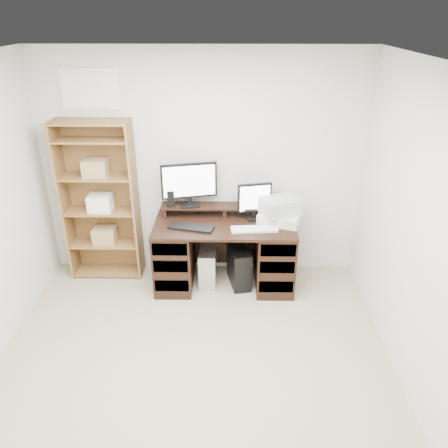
{
  "coord_description": "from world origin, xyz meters",
  "views": [
    {
      "loc": [
        0.32,
        -2.52,
        2.81
      ],
      "look_at": [
        0.25,
        1.43,
        0.85
      ],
      "focal_mm": 35.0,
      "sensor_mm": 36.0,
      "label": 1
    }
  ],
  "objects_px": {
    "tower_silver": "(208,265)",
    "bookshelf": "(101,200)",
    "printer": "(279,218)",
    "desk": "(224,253)",
    "monitor_small": "(255,200)",
    "tower_black": "(239,265)",
    "monitor_wide": "(189,182)"
  },
  "relations": [
    {
      "from": "monitor_small",
      "to": "printer",
      "type": "xyz_separation_m",
      "value": [
        0.27,
        -0.09,
        -0.16
      ]
    },
    {
      "from": "monitor_wide",
      "to": "monitor_small",
      "type": "xyz_separation_m",
      "value": [
        0.7,
        -0.07,
        -0.17
      ]
    },
    {
      "from": "monitor_small",
      "to": "printer",
      "type": "bearing_deg",
      "value": -30.84
    },
    {
      "from": "desk",
      "to": "monitor_wide",
      "type": "height_order",
      "value": "monitor_wide"
    },
    {
      "from": "bookshelf",
      "to": "monitor_small",
      "type": "bearing_deg",
      "value": -2.55
    },
    {
      "from": "monitor_small",
      "to": "tower_black",
      "type": "relative_size",
      "value": 0.84
    },
    {
      "from": "printer",
      "to": "tower_black",
      "type": "xyz_separation_m",
      "value": [
        -0.42,
        -0.04,
        -0.58
      ]
    },
    {
      "from": "desk",
      "to": "monitor_wide",
      "type": "distance_m",
      "value": 0.86
    },
    {
      "from": "printer",
      "to": "tower_black",
      "type": "relative_size",
      "value": 0.89
    },
    {
      "from": "printer",
      "to": "tower_silver",
      "type": "distance_m",
      "value": 0.98
    },
    {
      "from": "monitor_wide",
      "to": "bookshelf",
      "type": "bearing_deg",
      "value": 166.72
    },
    {
      "from": "tower_silver",
      "to": "bookshelf",
      "type": "xyz_separation_m",
      "value": [
        -1.17,
        0.17,
        0.71
      ]
    },
    {
      "from": "bookshelf",
      "to": "tower_silver",
      "type": "bearing_deg",
      "value": -8.42
    },
    {
      "from": "monitor_wide",
      "to": "desk",
      "type": "bearing_deg",
      "value": -41.88
    },
    {
      "from": "desk",
      "to": "monitor_small",
      "type": "xyz_separation_m",
      "value": [
        0.32,
        0.14,
        0.58
      ]
    },
    {
      "from": "monitor_wide",
      "to": "tower_black",
      "type": "relative_size",
      "value": 1.24
    },
    {
      "from": "desk",
      "to": "tower_silver",
      "type": "height_order",
      "value": "desk"
    },
    {
      "from": "tower_black",
      "to": "tower_silver",
      "type": "bearing_deg",
      "value": 163.65
    },
    {
      "from": "monitor_wide",
      "to": "printer",
      "type": "distance_m",
      "value": 1.04
    },
    {
      "from": "monitor_small",
      "to": "printer",
      "type": "relative_size",
      "value": 0.94
    },
    {
      "from": "desk",
      "to": "monitor_wide",
      "type": "xyz_separation_m",
      "value": [
        -0.38,
        0.21,
        0.75
      ]
    },
    {
      "from": "monitor_wide",
      "to": "tower_silver",
      "type": "height_order",
      "value": "monitor_wide"
    },
    {
      "from": "tower_silver",
      "to": "tower_black",
      "type": "xyz_separation_m",
      "value": [
        0.35,
        -0.03,
        0.02
      ]
    },
    {
      "from": "monitor_wide",
      "to": "printer",
      "type": "relative_size",
      "value": 1.39
    },
    {
      "from": "monitor_wide",
      "to": "tower_black",
      "type": "distance_m",
      "value": 1.08
    },
    {
      "from": "desk",
      "to": "printer",
      "type": "xyz_separation_m",
      "value": [
        0.59,
        0.05,
        0.41
      ]
    },
    {
      "from": "desk",
      "to": "bookshelf",
      "type": "height_order",
      "value": "bookshelf"
    },
    {
      "from": "desk",
      "to": "tower_silver",
      "type": "distance_m",
      "value": 0.26
    },
    {
      "from": "monitor_wide",
      "to": "monitor_small",
      "type": "height_order",
      "value": "monitor_wide"
    },
    {
      "from": "tower_silver",
      "to": "bookshelf",
      "type": "distance_m",
      "value": 1.38
    },
    {
      "from": "tower_black",
      "to": "bookshelf",
      "type": "bearing_deg",
      "value": 160.9
    },
    {
      "from": "printer",
      "to": "monitor_small",
      "type": "bearing_deg",
      "value": 178.86
    }
  ]
}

